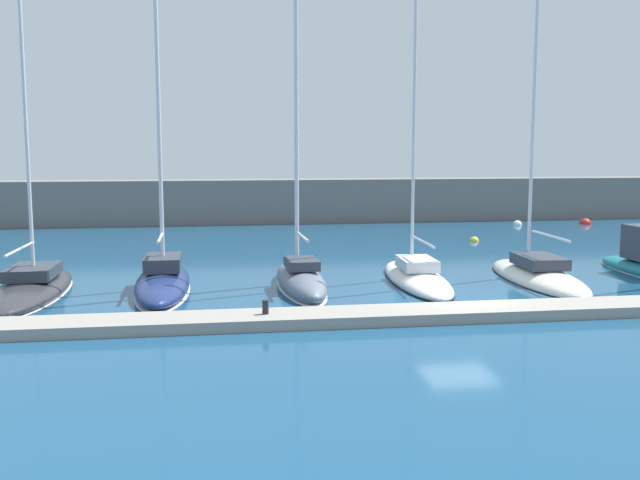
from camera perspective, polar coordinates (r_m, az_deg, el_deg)
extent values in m
plane|color=navy|center=(25.71, 11.04, -5.22)|extent=(120.00, 120.00, 0.00)
cube|color=gray|center=(24.22, 12.32, -5.61)|extent=(35.90, 1.79, 0.36)
cube|color=slate|center=(53.88, 0.49, 3.17)|extent=(108.00, 2.62, 3.20)
ellipsoid|color=#2D2D33|center=(29.19, -21.98, -3.72)|extent=(2.59, 8.52, 0.85)
ellipsoid|color=silver|center=(29.23, -21.97, -4.07)|extent=(2.62, 8.60, 0.12)
cylinder|color=silver|center=(29.23, -22.40, 9.90)|extent=(0.14, 0.14, 12.98)
cylinder|color=silver|center=(27.80, -22.74, -0.66)|extent=(0.16, 3.70, 0.10)
cube|color=#333842|center=(29.46, -21.86, -2.36)|extent=(1.71, 2.58, 0.44)
ellipsoid|color=navy|center=(28.67, -12.38, -3.40)|extent=(2.15, 8.31, 1.01)
ellipsoid|color=silver|center=(28.71, -12.36, -3.90)|extent=(2.17, 8.39, 0.12)
cylinder|color=silver|center=(28.64, -12.68, 9.27)|extent=(0.16, 0.16, 11.61)
cylinder|color=silver|center=(27.60, -12.57, 0.18)|extent=(0.14, 2.90, 0.11)
cube|color=#333842|center=(28.88, -12.38, -1.77)|extent=(1.39, 2.34, 0.53)
ellipsoid|color=slate|center=(28.40, -1.55, -3.28)|extent=(1.85, 7.09, 1.13)
ellipsoid|color=silver|center=(28.45, -1.55, -3.83)|extent=(1.87, 7.16, 0.12)
cylinder|color=silver|center=(29.00, -1.90, 11.42)|extent=(0.17, 0.17, 13.47)
cylinder|color=silver|center=(27.44, -1.36, 0.21)|extent=(0.17, 2.51, 0.12)
cube|color=#333842|center=(27.99, -1.47, -1.88)|extent=(1.24, 1.87, 0.37)
ellipsoid|color=white|center=(29.96, 7.68, -3.10)|extent=(2.46, 8.39, 0.86)
ellipsoid|color=black|center=(29.98, 7.68, -3.32)|extent=(2.48, 8.47, 0.12)
cylinder|color=silver|center=(30.50, 7.53, 12.65)|extent=(0.14, 0.14, 15.63)
cylinder|color=silver|center=(28.73, 8.21, -0.14)|extent=(0.25, 3.35, 0.10)
cube|color=silver|center=(29.83, 7.71, -1.87)|extent=(1.49, 2.33, 0.45)
ellipsoid|color=silver|center=(31.40, 16.90, -2.94)|extent=(2.71, 8.36, 1.05)
ellipsoid|color=black|center=(31.41, 16.90, -3.08)|extent=(2.74, 8.44, 0.12)
cylinder|color=silver|center=(32.01, 16.68, 11.68)|extent=(0.14, 0.14, 14.99)
cylinder|color=silver|center=(30.15, 17.85, 0.29)|extent=(0.23, 3.49, 0.10)
cube|color=#333842|center=(31.18, 17.03, -1.61)|extent=(1.69, 2.63, 0.46)
sphere|color=white|center=(53.62, 15.41, 1.16)|extent=(0.66, 0.66, 0.66)
sphere|color=yellow|center=(43.67, 12.16, -0.10)|extent=(0.56, 0.56, 0.56)
sphere|color=red|center=(55.74, 20.33, 1.20)|extent=(0.83, 0.83, 0.83)
cylinder|color=black|center=(22.62, -4.36, -5.34)|extent=(0.20, 0.20, 0.44)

